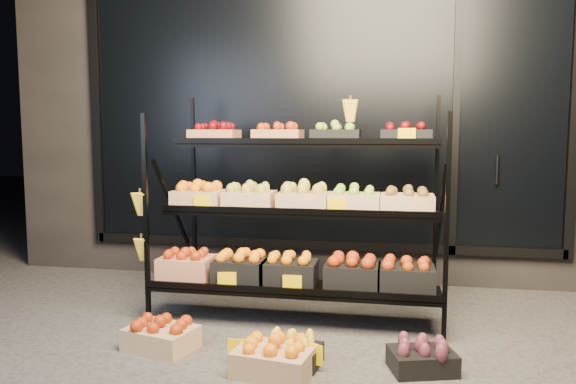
% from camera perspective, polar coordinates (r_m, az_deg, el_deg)
% --- Properties ---
extents(ground, '(24.00, 24.00, 0.00)m').
position_cam_1_polar(ground, '(3.80, -0.42, -15.05)').
color(ground, '#514F4C').
rests_on(ground, ground).
extents(building, '(6.00, 2.08, 3.50)m').
position_cam_1_polar(building, '(6.11, 4.30, 9.64)').
color(building, '#2D2826').
rests_on(building, ground).
extents(display_rack, '(2.18, 1.02, 1.73)m').
position_cam_1_polar(display_rack, '(4.17, 1.01, -1.92)').
color(display_rack, black).
rests_on(display_rack, ground).
extents(tag_floor_a, '(0.13, 0.01, 0.12)m').
position_cam_1_polar(tag_floor_a, '(3.46, -5.07, -16.21)').
color(tag_floor_a, '#F6BE00').
rests_on(tag_floor_a, ground).
extents(tag_floor_b, '(0.13, 0.01, 0.12)m').
position_cam_1_polar(tag_floor_b, '(3.37, 2.46, -16.78)').
color(tag_floor_b, '#F6BE00').
rests_on(tag_floor_b, ground).
extents(floor_crate_left, '(0.48, 0.41, 0.21)m').
position_cam_1_polar(floor_crate_left, '(3.75, -12.77, -13.92)').
color(floor_crate_left, tan).
rests_on(floor_crate_left, ground).
extents(floor_crate_midleft, '(0.36, 0.29, 0.18)m').
position_cam_1_polar(floor_crate_midleft, '(3.45, 0.38, -15.80)').
color(floor_crate_midleft, black).
rests_on(floor_crate_midleft, ground).
extents(floor_crate_midright, '(0.47, 0.38, 0.21)m').
position_cam_1_polar(floor_crate_midright, '(3.32, -1.43, -16.41)').
color(floor_crate_midright, tan).
rests_on(floor_crate_midright, ground).
extents(floor_crate_right, '(0.42, 0.36, 0.19)m').
position_cam_1_polar(floor_crate_right, '(3.44, 13.48, -15.94)').
color(floor_crate_right, black).
rests_on(floor_crate_right, ground).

